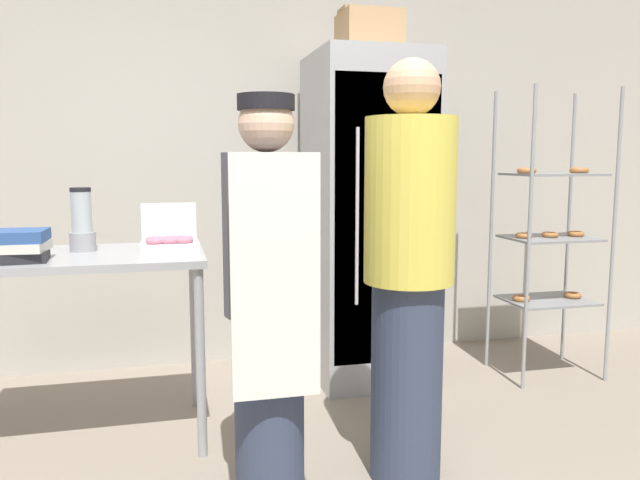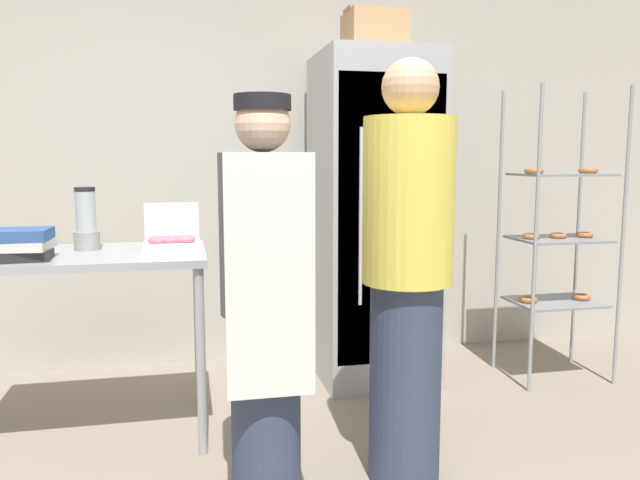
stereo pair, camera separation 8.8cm
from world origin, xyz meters
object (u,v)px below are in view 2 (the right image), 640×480
object	(u,v)px
baking_rack	(558,237)
blender_pitcher	(86,222)
donut_box	(172,242)
person_baker	(265,298)
refrigerator	(372,219)
cardboard_storage_box	(375,32)
person_customer	(407,272)
binder_stack	(13,245)

from	to	relation	value
baking_rack	blender_pitcher	xyz separation A→B (m)	(-2.73, -0.21, 0.17)
donut_box	person_baker	bearing A→B (deg)	-63.68
refrigerator	person_baker	xyz separation A→B (m)	(-0.84, -1.34, -0.16)
blender_pitcher	person_baker	size ratio (longest dim) A/B	0.19
donut_box	blender_pitcher	bearing A→B (deg)	160.46
refrigerator	person_baker	size ratio (longest dim) A/B	1.24
donut_box	cardboard_storage_box	world-z (taller)	cardboard_storage_box
blender_pitcher	person_baker	bearing A→B (deg)	-48.54
refrigerator	donut_box	bearing A→B (deg)	-152.92
refrigerator	baking_rack	bearing A→B (deg)	-12.90
refrigerator	donut_box	distance (m)	1.34
person_customer	person_baker	bearing A→B (deg)	-173.52
binder_stack	person_baker	size ratio (longest dim) A/B	0.20
person_customer	refrigerator	bearing A→B (deg)	79.58
blender_pitcher	person_baker	world-z (taller)	person_baker
baking_rack	person_baker	world-z (taller)	baking_rack
baking_rack	person_baker	size ratio (longest dim) A/B	1.11
baking_rack	cardboard_storage_box	size ratio (longest dim) A/B	5.13
binder_stack	cardboard_storage_box	xyz separation A→B (m)	(1.88, 0.73, 1.13)
refrigerator	blender_pitcher	bearing A→B (deg)	-163.85
donut_box	cardboard_storage_box	distance (m)	1.77
binder_stack	cardboard_storage_box	size ratio (longest dim) A/B	0.93
baking_rack	donut_box	distance (m)	2.34
cardboard_storage_box	person_customer	world-z (taller)	cardboard_storage_box
cardboard_storage_box	person_baker	xyz separation A→B (m)	(-0.84, -1.34, -1.28)
binder_stack	baking_rack	bearing A→B (deg)	8.91
blender_pitcher	refrigerator	bearing A→B (deg)	16.15
cardboard_storage_box	baking_rack	bearing A→B (deg)	-13.22
person_baker	cardboard_storage_box	bearing A→B (deg)	57.96
refrigerator	person_customer	world-z (taller)	refrigerator
blender_pitcher	binder_stack	distance (m)	0.38
binder_stack	person_customer	world-z (taller)	person_customer
refrigerator	baking_rack	world-z (taller)	refrigerator
binder_stack	donut_box	bearing A→B (deg)	9.64
donut_box	person_baker	world-z (taller)	person_baker
binder_stack	person_customer	bearing A→B (deg)	-18.22
binder_stack	cardboard_storage_box	bearing A→B (deg)	21.28
person_customer	baking_rack	bearing A→B (deg)	36.73
person_baker	person_customer	xyz separation A→B (m)	(0.60, 0.07, 0.07)
baking_rack	donut_box	bearing A→B (deg)	-171.31
baking_rack	donut_box	world-z (taller)	baking_rack
person_customer	cardboard_storage_box	bearing A→B (deg)	79.46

